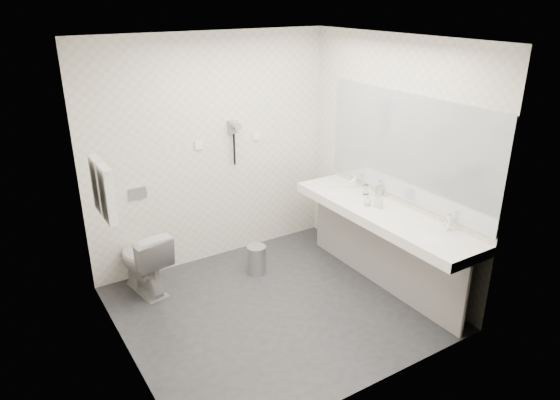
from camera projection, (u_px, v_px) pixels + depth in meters
floor at (275, 308)px, 4.98m from camera, size 2.80×2.80×0.00m
ceiling at (274, 40)px, 4.04m from camera, size 2.80×2.80×0.00m
wall_back at (212, 152)px, 5.53m from camera, size 2.80×0.00×2.80m
wall_front at (374, 245)px, 3.49m from camera, size 2.80×0.00×2.80m
wall_left at (115, 223)px, 3.82m from camera, size 0.00×2.60×2.60m
wall_right at (392, 162)px, 5.20m from camera, size 0.00×2.60×2.60m
vanity_counter at (382, 215)px, 5.08m from camera, size 0.55×2.20×0.10m
vanity_panel at (381, 252)px, 5.25m from camera, size 0.03×2.15×0.75m
vanity_post_near at (465, 299)px, 4.45m from camera, size 0.06×0.06×0.75m
vanity_post_far at (323, 217)px, 6.08m from camera, size 0.06×0.06×0.75m
mirror at (407, 148)px, 4.96m from camera, size 0.02×2.20×1.05m
basin_near at (432, 236)px, 4.55m from camera, size 0.40×0.31×0.05m
basin_far at (341, 192)px, 5.57m from camera, size 0.40×0.31×0.05m
faucet_near at (449, 222)px, 4.62m from camera, size 0.04×0.04×0.15m
faucet_far at (355, 181)px, 5.64m from camera, size 0.04×0.04×0.15m
soap_bottle_a at (378, 201)px, 5.12m from camera, size 0.07×0.07×0.12m
soap_bottle_b at (367, 201)px, 5.16m from camera, size 0.11×0.11×0.10m
soap_bottle_c at (381, 203)px, 5.08m from camera, size 0.06×0.06×0.12m
glass_left at (378, 191)px, 5.38m from camera, size 0.07×0.07×0.11m
glass_right at (366, 190)px, 5.44m from camera, size 0.07×0.07×0.11m
toilet at (143, 261)px, 5.15m from camera, size 0.49×0.73×0.68m
flush_plate at (138, 193)px, 5.21m from camera, size 0.18×0.02×0.12m
pedal_bin at (257, 260)px, 5.57m from camera, size 0.25×0.25×0.29m
bin_lid at (256, 247)px, 5.51m from camera, size 0.21×0.21×0.02m
towel_rail at (98, 164)px, 4.17m from camera, size 0.02×0.62×0.02m
towel_near at (107, 195)px, 4.14m from camera, size 0.07×0.24×0.48m
towel_far at (99, 184)px, 4.36m from camera, size 0.07×0.24×0.48m
dryer_cradle at (233, 127)px, 5.54m from camera, size 0.10×0.04×0.14m
dryer_barrel at (236, 125)px, 5.47m from camera, size 0.08×0.14×0.08m
dryer_cord at (234, 149)px, 5.62m from camera, size 0.02×0.02×0.35m
switch_plate_a at (199, 145)px, 5.41m from camera, size 0.09×0.02×0.09m
switch_plate_b at (256, 136)px, 5.76m from camera, size 0.09×0.02×0.09m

